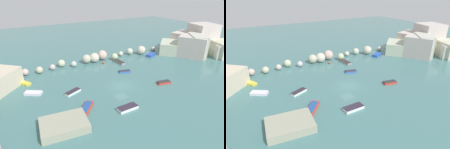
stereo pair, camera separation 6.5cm
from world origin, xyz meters
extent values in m
plane|color=#457676|center=(0.00, 0.00, 0.00)|extent=(160.00, 160.00, 0.00)
cube|color=beige|center=(36.34, 8.24, 2.75)|extent=(7.90, 5.45, 5.49)
cube|color=beige|center=(38.08, 8.11, 2.41)|extent=(6.67, 6.67, 4.82)
cube|color=beige|center=(27.43, 5.25, 2.93)|extent=(8.98, 9.38, 5.86)
cube|color=beige|center=(35.57, 8.41, 4.04)|extent=(8.39, 8.48, 8.08)
cube|color=beige|center=(35.45, 1.11, 2.11)|extent=(8.33, 9.64, 4.22)
cube|color=beige|center=(25.63, 10.25, 1.66)|extent=(11.50, 11.43, 3.32)
cube|color=beige|center=(32.28, 12.35, 2.58)|extent=(8.69, 7.54, 5.16)
cube|color=beige|center=(28.88, 5.13, 3.05)|extent=(7.94, 8.64, 6.10)
cube|color=beige|center=(37.31, 2.01, 1.64)|extent=(10.60, 9.80, 3.27)
sphere|color=beige|center=(-18.49, 14.92, 1.33)|extent=(2.66, 2.66, 2.66)
sphere|color=beige|center=(-15.78, 15.31, 0.77)|extent=(1.53, 1.53, 1.53)
sphere|color=#BABA99|center=(-12.78, 14.86, 0.80)|extent=(1.61, 1.61, 1.61)
sphere|color=#BFB2AC|center=(-9.67, 15.36, 0.69)|extent=(1.38, 1.38, 1.38)
sphere|color=beige|center=(-7.18, 16.33, 0.90)|extent=(1.79, 1.79, 1.79)
sphere|color=beige|center=(-4.56, 14.79, 0.71)|extent=(1.41, 1.41, 1.41)
sphere|color=#B9B5A1|center=(-0.80, 15.49, 1.15)|extent=(2.30, 2.30, 2.30)
sphere|color=beige|center=(1.34, 15.11, 1.25)|extent=(2.50, 2.50, 2.50)
sphere|color=#CAAE9F|center=(4.07, 15.87, 1.30)|extent=(2.60, 2.60, 2.60)
sphere|color=#B8C79F|center=(6.83, 13.96, 0.92)|extent=(1.83, 1.83, 1.83)
sphere|color=beige|center=(10.10, 15.90, 0.67)|extent=(1.35, 1.35, 1.35)
sphere|color=beige|center=(13.13, 15.75, 0.95)|extent=(1.89, 1.89, 1.89)
sphere|color=beige|center=(16.17, 14.25, 1.24)|extent=(2.49, 2.49, 2.49)
sphere|color=#C2ADA9|center=(18.04, 15.66, 0.84)|extent=(1.68, 1.68, 1.68)
sphere|color=beige|center=(21.67, 14.96, 0.69)|extent=(1.37, 1.37, 1.37)
cube|color=#9B9D86|center=(-13.96, -6.79, 0.60)|extent=(6.96, 5.53, 1.20)
sphere|color=#E04C28|center=(2.80, 12.81, 0.29)|extent=(0.58, 0.58, 0.58)
cube|color=gray|center=(6.57, 11.21, 0.25)|extent=(1.48, 3.90, 0.51)
cube|color=#2F2A23|center=(6.57, 11.21, 0.54)|extent=(1.45, 3.82, 0.06)
cube|color=blue|center=(17.87, 11.62, 0.31)|extent=(4.03, 2.89, 0.62)
cube|color=red|center=(8.00, -3.56, 0.22)|extent=(2.89, 1.72, 0.44)
cube|color=#2B2B32|center=(8.00, -3.56, 0.47)|extent=(2.83, 1.69, 0.06)
cube|color=#385FB9|center=(4.37, 5.40, 0.18)|extent=(2.83, 1.81, 0.37)
cube|color=#2D2B35|center=(4.37, 5.40, 0.40)|extent=(2.77, 1.77, 0.06)
cube|color=white|center=(-9.49, 2.13, 0.21)|extent=(3.35, 2.24, 0.41)
cube|color=#2D242F|center=(-9.49, 2.13, 0.44)|extent=(3.28, 2.20, 0.06)
cube|color=white|center=(-15.88, 5.45, 0.23)|extent=(3.32, 2.87, 0.46)
cube|color=#CF3F2E|center=(-9.56, -4.23, 0.29)|extent=(3.71, 3.87, 0.58)
cube|color=#234C93|center=(-9.56, -4.23, 0.62)|extent=(3.15, 3.29, 0.08)
cube|color=yellow|center=(-16.63, 10.60, 0.23)|extent=(2.33, 2.78, 0.45)
cube|color=white|center=(-3.76, -7.42, 0.24)|extent=(3.40, 1.46, 0.49)
cube|color=#2E2636|center=(-3.76, -7.42, 0.52)|extent=(3.33, 1.44, 0.06)
camera|label=1|loc=(-19.23, -28.56, 17.73)|focal=30.86mm
camera|label=2|loc=(-19.17, -28.59, 17.73)|focal=30.86mm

